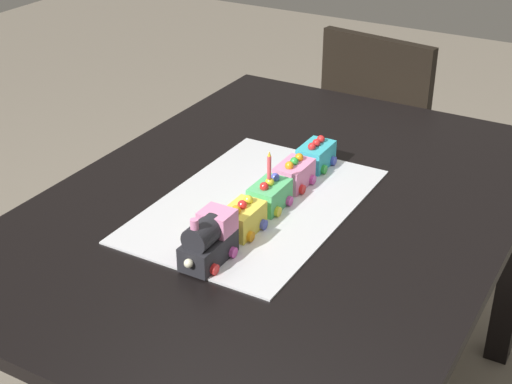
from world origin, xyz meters
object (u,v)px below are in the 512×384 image
object	(u,v)px
chair	(386,136)
birthday_candle	(269,165)
cake_locomotive	(209,240)
cake_car_flatbed_turquoise	(316,155)
cake_car_tanker_bubblegum	(294,174)
cake_car_hopper_mint_green	(270,195)
cake_car_gondola_lemon	(242,218)
dining_table	(280,241)

from	to	relation	value
chair	birthday_candle	world-z (taller)	birthday_candle
cake_locomotive	cake_car_flatbed_turquoise	xyz separation A→B (m)	(0.48, 0.00, -0.02)
cake_locomotive	cake_car_tanker_bubblegum	distance (m)	0.37
chair	cake_car_hopper_mint_green	xyz separation A→B (m)	(-1.08, -0.11, 0.30)
cake_locomotive	cake_car_gondola_lemon	bearing A→B (deg)	0.00
cake_car_tanker_bubblegum	cake_car_flatbed_turquoise	distance (m)	0.12
dining_table	cake_car_gondola_lemon	world-z (taller)	cake_car_gondola_lemon
cake_locomotive	cake_car_hopper_mint_green	xyz separation A→B (m)	(0.25, 0.00, -0.02)
cake_car_gondola_lemon	cake_locomotive	bearing A→B (deg)	-180.00
cake_car_flatbed_turquoise	cake_car_gondola_lemon	bearing A→B (deg)	180.00
chair	cake_car_tanker_bubblegum	size ratio (longest dim) A/B	8.60
cake_car_hopper_mint_green	cake_car_tanker_bubblegum	distance (m)	0.12
cake_locomotive	dining_table	bearing A→B (deg)	-1.07
dining_table	cake_locomotive	size ratio (longest dim) A/B	10.00
cake_car_flatbed_turquoise	birthday_candle	xyz separation A→B (m)	(-0.24, -0.00, 0.07)
cake_car_gondola_lemon	cake_car_tanker_bubblegum	xyz separation A→B (m)	(0.24, 0.00, 0.00)
cake_car_flatbed_turquoise	birthday_candle	bearing A→B (deg)	-180.00
birthday_candle	cake_car_tanker_bubblegum	bearing A→B (deg)	0.00
cake_car_flatbed_turquoise	cake_car_hopper_mint_green	bearing A→B (deg)	180.00
dining_table	cake_car_hopper_mint_green	bearing A→B (deg)	172.89
chair	cake_locomotive	xyz separation A→B (m)	(-1.32, -0.11, 0.32)
cake_locomotive	cake_car_flatbed_turquoise	distance (m)	0.48
chair	cake_car_tanker_bubblegum	world-z (taller)	chair
chair	birthday_candle	size ratio (longest dim) A/B	13.10
cake_car_gondola_lemon	dining_table	bearing A→B (deg)	-1.92
cake_car_gondola_lemon	chair	bearing A→B (deg)	5.42
cake_car_tanker_bubblegum	cake_car_flatbed_turquoise	world-z (taller)	same
cake_car_gondola_lemon	cake_car_flatbed_turquoise	distance (m)	0.35
cake_locomotive	cake_car_hopper_mint_green	distance (m)	0.25
chair	birthday_candle	xyz separation A→B (m)	(-1.08, -0.11, 0.37)
chair	cake_car_gondola_lemon	bearing A→B (deg)	103.53
dining_table	chair	size ratio (longest dim) A/B	1.63
cake_car_gondola_lemon	cake_car_flatbed_turquoise	xyz separation A→B (m)	(0.35, 0.00, 0.00)
cake_car_hopper_mint_green	cake_car_tanker_bubblegum	world-z (taller)	same
dining_table	cake_car_hopper_mint_green	world-z (taller)	cake_car_hopper_mint_green
cake_car_tanker_bubblegum	cake_car_hopper_mint_green	bearing A→B (deg)	180.00
cake_car_tanker_bubblegum	cake_car_flatbed_turquoise	xyz separation A→B (m)	(0.12, 0.00, 0.00)
cake_car_hopper_mint_green	cake_car_flatbed_turquoise	bearing A→B (deg)	0.00
dining_table	cake_car_tanker_bubblegum	world-z (taller)	cake_car_tanker_bubblegum
cake_locomotive	cake_car_tanker_bubblegum	xyz separation A→B (m)	(0.36, 0.00, -0.02)
dining_table	cake_car_tanker_bubblegum	xyz separation A→B (m)	(0.07, 0.01, 0.14)
chair	cake_car_hopper_mint_green	size ratio (longest dim) A/B	8.60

